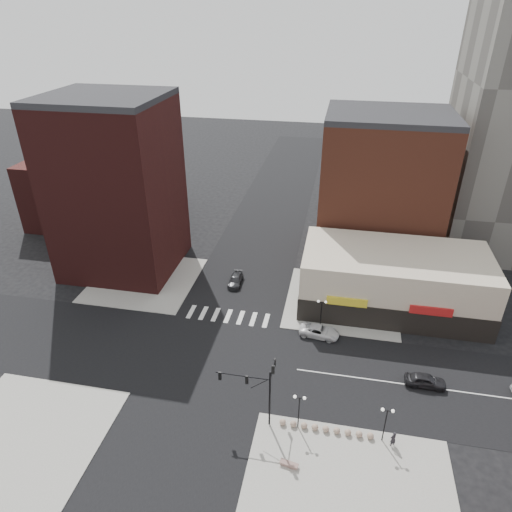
# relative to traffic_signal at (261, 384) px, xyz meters

# --- Properties ---
(ground) EXTENTS (240.00, 240.00, 0.00)m
(ground) POSITION_rel_traffic_signal_xyz_m (-7.24, 7.83, -4.96)
(ground) COLOR black
(ground) RESTS_ON ground
(road_ew) EXTENTS (200.00, 14.00, 0.02)m
(road_ew) POSITION_rel_traffic_signal_xyz_m (-7.24, 7.83, -4.95)
(road_ew) COLOR black
(road_ew) RESTS_ON ground
(road_ns) EXTENTS (14.00, 200.00, 0.02)m
(road_ns) POSITION_rel_traffic_signal_xyz_m (-7.24, 7.83, -4.95)
(road_ns) COLOR black
(road_ns) RESTS_ON ground
(sidewalk_nw) EXTENTS (15.00, 15.00, 0.12)m
(sidewalk_nw) POSITION_rel_traffic_signal_xyz_m (-21.74, 22.33, -4.90)
(sidewalk_nw) COLOR gray
(sidewalk_nw) RESTS_ON ground
(sidewalk_ne) EXTENTS (15.00, 15.00, 0.12)m
(sidewalk_ne) POSITION_rel_traffic_signal_xyz_m (7.26, 22.33, -4.90)
(sidewalk_ne) COLOR gray
(sidewalk_ne) RESTS_ON ground
(sidewalk_se) EXTENTS (18.00, 14.00, 0.12)m
(sidewalk_se) POSITION_rel_traffic_signal_xyz_m (8.76, -6.17, -4.90)
(sidewalk_se) COLOR gray
(sidewalk_se) RESTS_ON ground
(sidewalk_sw) EXTENTS (15.00, 15.00, 0.12)m
(sidewalk_sw) POSITION_rel_traffic_signal_xyz_m (-21.74, -6.67, -4.90)
(sidewalk_sw) COLOR gray
(sidewalk_sw) RESTS_ON ground
(building_nw) EXTENTS (16.00, 15.00, 25.00)m
(building_nw) POSITION_rel_traffic_signal_xyz_m (-26.24, 26.33, 7.54)
(building_nw) COLOR #391312
(building_nw) RESTS_ON ground
(building_nw_low) EXTENTS (20.00, 18.00, 12.00)m
(building_nw_low) POSITION_rel_traffic_signal_xyz_m (-39.24, 41.83, 1.04)
(building_nw_low) COLOR #391312
(building_nw_low) RESTS_ON ground
(building_ne_midrise) EXTENTS (18.00, 15.00, 22.00)m
(building_ne_midrise) POSITION_rel_traffic_signal_xyz_m (11.76, 37.33, 6.04)
(building_ne_midrise) COLOR brown
(building_ne_midrise) RESTS_ON ground
(building_ne_row) EXTENTS (24.20, 12.20, 8.00)m
(building_ne_row) POSITION_rel_traffic_signal_xyz_m (13.76, 22.83, -1.66)
(building_ne_row) COLOR #C3B59B
(building_ne_row) RESTS_ON ground
(traffic_signal) EXTENTS (5.59, 3.09, 7.77)m
(traffic_signal) POSITION_rel_traffic_signal_xyz_m (0.00, 0.00, 0.00)
(traffic_signal) COLOR black
(traffic_signal) RESTS_ON ground
(street_lamp_se_a) EXTENTS (1.22, 0.32, 4.16)m
(street_lamp_se_a) POSITION_rel_traffic_signal_xyz_m (3.76, -0.17, -1.67)
(street_lamp_se_a) COLOR black
(street_lamp_se_a) RESTS_ON sidewalk_se
(street_lamp_se_b) EXTENTS (1.22, 0.32, 4.16)m
(street_lamp_se_b) POSITION_rel_traffic_signal_xyz_m (11.76, -0.17, -1.67)
(street_lamp_se_b) COLOR black
(street_lamp_se_b) RESTS_ON sidewalk_se
(street_lamp_ne) EXTENTS (1.22, 0.32, 4.16)m
(street_lamp_ne) POSITION_rel_traffic_signal_xyz_m (4.76, 15.83, -1.67)
(street_lamp_ne) COLOR black
(street_lamp_ne) RESTS_ON sidewalk_ne
(bollard_row) EXTENTS (9.04, 0.64, 0.64)m
(bollard_row) POSITION_rel_traffic_signal_xyz_m (6.46, -0.17, -4.52)
(bollard_row) COLOR gray
(bollard_row) RESTS_ON sidewalk_se
(white_suv) EXTENTS (5.17, 2.84, 1.37)m
(white_suv) POSITION_rel_traffic_signal_xyz_m (4.77, 14.33, -4.28)
(white_suv) COLOR silver
(white_suv) RESTS_ON ground
(dark_sedan_east) EXTENTS (4.33, 1.81, 1.47)m
(dark_sedan_east) POSITION_rel_traffic_signal_xyz_m (16.62, 8.05, -4.23)
(dark_sedan_east) COLOR black
(dark_sedan_east) RESTS_ON ground
(dark_sedan_north) EXTENTS (1.93, 4.44, 1.27)m
(dark_sedan_north) POSITION_rel_traffic_signal_xyz_m (-8.17, 23.93, -4.33)
(dark_sedan_north) COLOR black
(dark_sedan_north) RESTS_ON ground
(pedestrian) EXTENTS (0.75, 0.69, 1.73)m
(pedestrian) POSITION_rel_traffic_signal_xyz_m (12.66, -0.57, -3.98)
(pedestrian) COLOR black
(pedestrian) RESTS_ON sidewalk_se
(stone_bench) EXTENTS (1.74, 0.82, 0.39)m
(stone_bench) POSITION_rel_traffic_signal_xyz_m (3.48, -4.60, -4.63)
(stone_bench) COLOR #85655B
(stone_bench) RESTS_ON sidewalk_se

